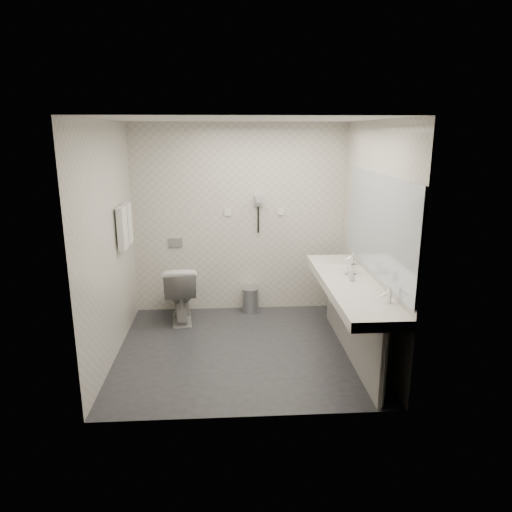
{
  "coord_description": "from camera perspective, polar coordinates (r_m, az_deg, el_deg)",
  "views": [
    {
      "loc": [
        -0.17,
        -4.88,
        2.39
      ],
      "look_at": [
        0.15,
        0.15,
        1.05
      ],
      "focal_mm": 33.14,
      "sensor_mm": 36.0,
      "label": 1
    }
  ],
  "objects": [
    {
      "name": "dryer_cradle",
      "position": [
        6.23,
        0.27,
        6.68
      ],
      "size": [
        0.1,
        0.04,
        0.14
      ],
      "primitive_type": "cube",
      "color": "#95949A",
      "rests_on": "wall_back"
    },
    {
      "name": "vanity_panel",
      "position": [
        5.26,
        11.29,
        -7.93
      ],
      "size": [
        0.03,
        2.15,
        0.75
      ],
      "primitive_type": "cube",
      "color": "gray",
      "rests_on": "floor"
    },
    {
      "name": "wall_front",
      "position": [
        3.76,
        -0.89,
        -2.77
      ],
      "size": [
        2.8,
        0.0,
        2.8
      ],
      "primitive_type": "plane",
      "rotation": [
        -1.57,
        0.0,
        0.0
      ],
      "color": "beige",
      "rests_on": "floor"
    },
    {
      "name": "wall_right",
      "position": [
        5.25,
        13.86,
        1.91
      ],
      "size": [
        0.0,
        2.6,
        2.6
      ],
      "primitive_type": "plane",
      "rotation": [
        1.57,
        0.0,
        -1.57
      ],
      "color": "beige",
      "rests_on": "floor"
    },
    {
      "name": "wall_left",
      "position": [
        5.16,
        -17.34,
        1.44
      ],
      "size": [
        0.0,
        2.6,
        2.6
      ],
      "primitive_type": "plane",
      "rotation": [
        1.57,
        0.0,
        1.57
      ],
      "color": "beige",
      "rests_on": "floor"
    },
    {
      "name": "flush_plate",
      "position": [
        6.37,
        -9.68,
        1.61
      ],
      "size": [
        0.18,
        0.02,
        0.12
      ],
      "primitive_type": "cube",
      "color": "#B2B5BA",
      "rests_on": "wall_back"
    },
    {
      "name": "vanity_post_near",
      "position": [
        4.37,
        15.19,
        -13.12
      ],
      "size": [
        0.06,
        0.06,
        0.75
      ],
      "primitive_type": "cylinder",
      "color": "silver",
      "rests_on": "floor"
    },
    {
      "name": "faucet_near",
      "position": [
        4.54,
        15.79,
        -4.53
      ],
      "size": [
        0.04,
        0.04,
        0.15
      ],
      "primitive_type": "cylinder",
      "color": "silver",
      "rests_on": "vanity_counter"
    },
    {
      "name": "switch_plate_b",
      "position": [
        6.29,
        2.99,
        5.36
      ],
      "size": [
        0.09,
        0.02,
        0.09
      ],
      "primitive_type": "cube",
      "color": "silver",
      "rests_on": "wall_back"
    },
    {
      "name": "bin_lid",
      "position": [
        6.38,
        -0.69,
        -3.98
      ],
      "size": [
        0.23,
        0.23,
        0.02
      ],
      "primitive_type": "cylinder",
      "color": "#B2B5BA",
      "rests_on": "pedal_bin"
    },
    {
      "name": "dryer_barrel",
      "position": [
        6.15,
        0.31,
        6.86
      ],
      "size": [
        0.08,
        0.14,
        0.08
      ],
      "primitive_type": "cylinder",
      "rotation": [
        1.57,
        0.0,
        0.0
      ],
      "color": "#95949A",
      "rests_on": "dryer_cradle"
    },
    {
      "name": "soap_bottle_b",
      "position": [
        5.31,
        10.93,
        -1.72
      ],
      "size": [
        0.1,
        0.1,
        0.09
      ],
      "primitive_type": "imported",
      "rotation": [
        0.0,
        0.0,
        -0.96
      ],
      "color": "beige",
      "rests_on": "vanity_counter"
    },
    {
      "name": "floor",
      "position": [
        5.44,
        -1.51,
        -11.2
      ],
      "size": [
        2.8,
        2.8,
        0.0
      ],
      "primitive_type": "plane",
      "color": "#25262A",
      "rests_on": "ground"
    },
    {
      "name": "towel_rail",
      "position": [
        5.62,
        -15.8,
        5.74
      ],
      "size": [
        0.02,
        0.62,
        0.02
      ],
      "primitive_type": "cylinder",
      "rotation": [
        1.57,
        0.0,
        0.0
      ],
      "color": "silver",
      "rests_on": "wall_left"
    },
    {
      "name": "ceiling",
      "position": [
        4.88,
        -1.71,
        16.18
      ],
      "size": [
        2.8,
        2.8,
        0.0
      ],
      "primitive_type": "plane",
      "rotation": [
        3.14,
        0.0,
        0.0
      ],
      "color": "silver",
      "rests_on": "wall_back"
    },
    {
      "name": "pedal_bin",
      "position": [
        6.43,
        -0.69,
        -5.39
      ],
      "size": [
        0.27,
        0.27,
        0.32
      ],
      "primitive_type": "cylinder",
      "rotation": [
        0.0,
        0.0,
        0.2
      ],
      "color": "#B2B5BA",
      "rests_on": "floor"
    },
    {
      "name": "faucet_far",
      "position": [
        5.72,
        11.58,
        -0.25
      ],
      "size": [
        0.04,
        0.04,
        0.15
      ],
      "primitive_type": "cylinder",
      "color": "silver",
      "rests_on": "vanity_counter"
    },
    {
      "name": "towel_near",
      "position": [
        5.52,
        -15.83,
        3.25
      ],
      "size": [
        0.07,
        0.24,
        0.48
      ],
      "primitive_type": "cube",
      "color": "silver",
      "rests_on": "towel_rail"
    },
    {
      "name": "basin_near",
      "position": [
        4.51,
        13.36,
        -5.71
      ],
      "size": [
        0.4,
        0.31,
        0.05
      ],
      "primitive_type": "ellipsoid",
      "color": "silver",
      "rests_on": "vanity_counter"
    },
    {
      "name": "soap_bottle_a",
      "position": [
        5.08,
        11.47,
        -2.39
      ],
      "size": [
        0.06,
        0.06,
        0.11
      ],
      "primitive_type": "imported",
      "rotation": [
        0.0,
        0.0,
        0.22
      ],
      "color": "beige",
      "rests_on": "vanity_counter"
    },
    {
      "name": "glass_left",
      "position": [
        5.35,
        11.7,
        -1.54
      ],
      "size": [
        0.08,
        0.08,
        0.11
      ],
      "primitive_type": "cylinder",
      "rotation": [
        0.0,
        0.0,
        -0.38
      ],
      "color": "silver",
      "rests_on": "vanity_counter"
    },
    {
      "name": "wall_back",
      "position": [
        6.29,
        -2.03,
        4.44
      ],
      "size": [
        2.8,
        0.0,
        2.8
      ],
      "primitive_type": "plane",
      "rotation": [
        1.57,
        0.0,
        0.0
      ],
      "color": "beige",
      "rests_on": "floor"
    },
    {
      "name": "towel_far",
      "position": [
        5.79,
        -15.27,
        3.81
      ],
      "size": [
        0.07,
        0.24,
        0.48
      ],
      "primitive_type": "cube",
      "color": "silver",
      "rests_on": "towel_rail"
    },
    {
      "name": "vanity_counter",
      "position": [
        5.11,
        11.26,
        -3.54
      ],
      "size": [
        0.55,
        2.2,
        0.1
      ],
      "primitive_type": "cube",
      "color": "silver",
      "rests_on": "floor"
    },
    {
      "name": "basin_far",
      "position": [
        5.7,
        9.64,
        -1.16
      ],
      "size": [
        0.4,
        0.31,
        0.05
      ],
      "primitive_type": "ellipsoid",
      "color": "silver",
      "rests_on": "vanity_counter"
    },
    {
      "name": "vanity_post_far",
      "position": [
        6.21,
        9.14,
        -4.23
      ],
      "size": [
        0.06,
        0.06,
        0.75
      ],
      "primitive_type": "cylinder",
      "color": "silver",
      "rests_on": "floor"
    },
    {
      "name": "dryer_cord",
      "position": [
        6.25,
        0.28,
        4.39
      ],
      "size": [
        0.02,
        0.02,
        0.35
      ],
      "primitive_type": "cylinder",
      "color": "black",
      "rests_on": "dryer_cradle"
    },
    {
      "name": "switch_plate_a",
      "position": [
        6.25,
        -3.42,
        5.3
      ],
      "size": [
        0.09,
        0.02,
        0.09
      ],
      "primitive_type": "cube",
      "color": "silver",
      "rests_on": "wall_back"
    },
    {
      "name": "toilet",
      "position": [
        6.17,
        -9.12,
        -4.39
      ],
      "size": [
        0.49,
        0.77,
        0.74
      ],
      "primitive_type": "imported",
      "rotation": [
        0.0,
        0.0,
        3.24
      ],
      "color": "silver",
      "rests_on": "floor"
    },
    {
      "name": "soap_bottle_c",
      "position": [
        5.08,
        11.47,
        -2.31
      ],
      "size": [
        0.06,
        0.06,
        0.13
      ],
      "primitive_type": "imported",
      "rotation": [
        0.0,
        0.0,
        0.29
      ],
      "color": "beige",
      "rests_on": "vanity_counter"
    },
    {
      "name": "mirror",
      "position": [
        5.02,
        14.51,
        3.62
      ],
      "size": [
        0.02,
        2.2,
        1.05
      ],
      "primitive_type": "cube",
      "color": "#B2BCC6",
      "rests_on": "wall_right"
    }
  ]
}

